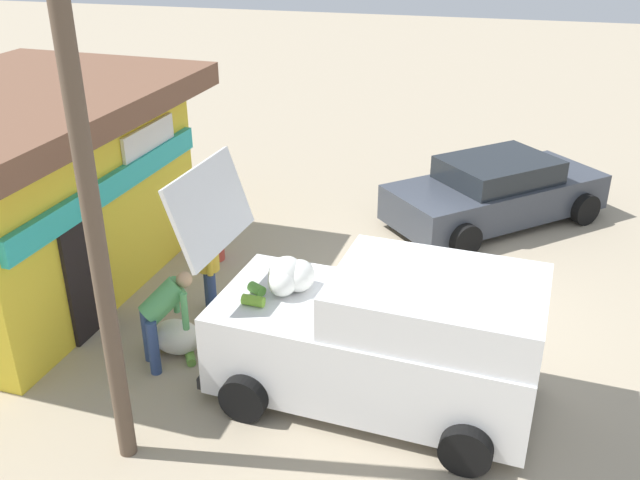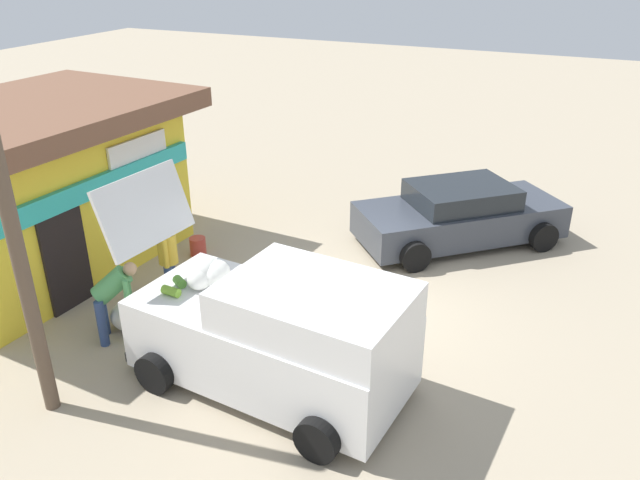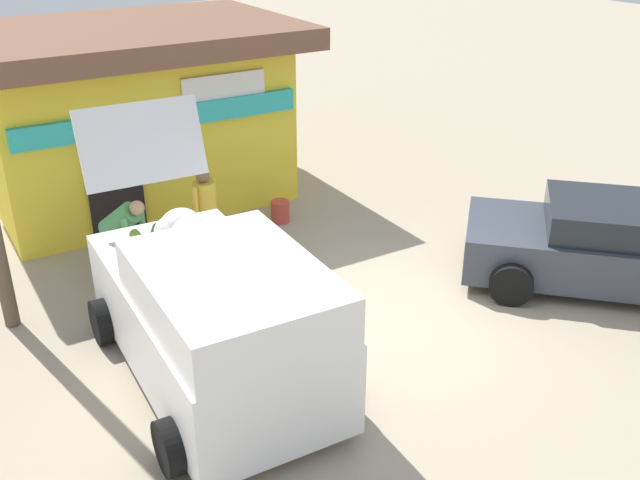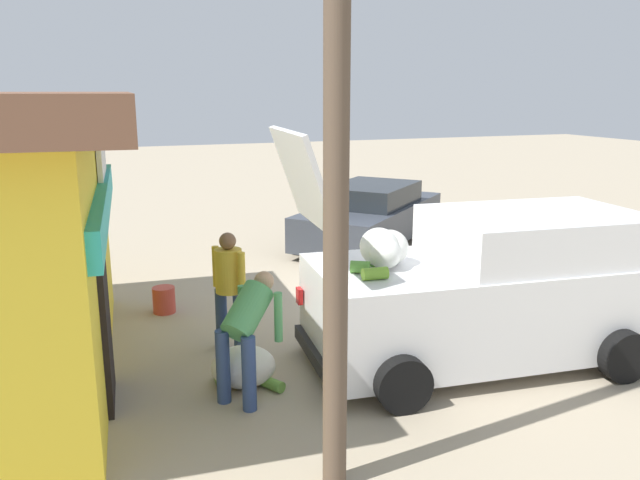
{
  "view_description": "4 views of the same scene",
  "coord_description": "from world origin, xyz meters",
  "px_view_note": "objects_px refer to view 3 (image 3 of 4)",
  "views": [
    {
      "loc": [
        -9.92,
        -0.93,
        5.82
      ],
      "look_at": [
        -0.53,
        1.42,
        1.1
      ],
      "focal_mm": 39.55,
      "sensor_mm": 36.0,
      "label": 1
    },
    {
      "loc": [
        -9.19,
        -3.56,
        5.93
      ],
      "look_at": [
        -0.05,
        0.57,
        1.16
      ],
      "focal_mm": 35.35,
      "sensor_mm": 36.0,
      "label": 2
    },
    {
      "loc": [
        -5.71,
        -6.58,
        5.37
      ],
      "look_at": [
        -0.39,
        1.11,
        0.85
      ],
      "focal_mm": 40.88,
      "sensor_mm": 36.0,
      "label": 3
    },
    {
      "loc": [
        -8.73,
        4.53,
        3.25
      ],
      "look_at": [
        -0.5,
        1.45,
        1.15
      ],
      "focal_mm": 35.29,
      "sensor_mm": 36.0,
      "label": 4
    }
  ],
  "objects_px": {
    "storefront_bar": "(133,112)",
    "parked_sedan": "(617,247)",
    "paint_bucket": "(280,211)",
    "customer_bending": "(120,231)",
    "delivery_van": "(213,313)",
    "vendor_standing": "(205,209)",
    "unloaded_banana_pile": "(143,263)"
  },
  "relations": [
    {
      "from": "parked_sedan",
      "to": "paint_bucket",
      "type": "height_order",
      "value": "parked_sedan"
    },
    {
      "from": "storefront_bar",
      "to": "delivery_van",
      "type": "height_order",
      "value": "storefront_bar"
    },
    {
      "from": "parked_sedan",
      "to": "unloaded_banana_pile",
      "type": "relative_size",
      "value": 5.45
    },
    {
      "from": "storefront_bar",
      "to": "paint_bucket",
      "type": "height_order",
      "value": "storefront_bar"
    },
    {
      "from": "delivery_van",
      "to": "parked_sedan",
      "type": "height_order",
      "value": "delivery_van"
    },
    {
      "from": "paint_bucket",
      "to": "customer_bending",
      "type": "bearing_deg",
      "value": -170.56
    },
    {
      "from": "storefront_bar",
      "to": "parked_sedan",
      "type": "relative_size",
      "value": 1.4
    },
    {
      "from": "vendor_standing",
      "to": "unloaded_banana_pile",
      "type": "xyz_separation_m",
      "value": [
        -1.05,
        0.09,
        -0.66
      ]
    },
    {
      "from": "storefront_bar",
      "to": "delivery_van",
      "type": "bearing_deg",
      "value": -103.82
    },
    {
      "from": "storefront_bar",
      "to": "delivery_van",
      "type": "distance_m",
      "value": 6.19
    },
    {
      "from": "customer_bending",
      "to": "unloaded_banana_pile",
      "type": "xyz_separation_m",
      "value": [
        0.29,
        -0.02,
        -0.6
      ]
    },
    {
      "from": "parked_sedan",
      "to": "paint_bucket",
      "type": "relative_size",
      "value": 11.27
    },
    {
      "from": "delivery_van",
      "to": "unloaded_banana_pile",
      "type": "bearing_deg",
      "value": 84.61
    },
    {
      "from": "parked_sedan",
      "to": "paint_bucket",
      "type": "xyz_separation_m",
      "value": [
        -2.89,
        4.76,
        -0.42
      ]
    },
    {
      "from": "delivery_van",
      "to": "customer_bending",
      "type": "xyz_separation_m",
      "value": [
        -0.01,
        2.99,
        -0.09
      ]
    },
    {
      "from": "parked_sedan",
      "to": "customer_bending",
      "type": "distance_m",
      "value": 7.33
    },
    {
      "from": "unloaded_banana_pile",
      "to": "delivery_van",
      "type": "bearing_deg",
      "value": -95.39
    },
    {
      "from": "customer_bending",
      "to": "parked_sedan",
      "type": "bearing_deg",
      "value": -35.44
    },
    {
      "from": "delivery_van",
      "to": "customer_bending",
      "type": "relative_size",
      "value": 3.35
    },
    {
      "from": "parked_sedan",
      "to": "unloaded_banana_pile",
      "type": "bearing_deg",
      "value": 143.35
    },
    {
      "from": "vendor_standing",
      "to": "unloaded_banana_pile",
      "type": "bearing_deg",
      "value": 175.03
    },
    {
      "from": "vendor_standing",
      "to": "paint_bucket",
      "type": "distance_m",
      "value": 1.97
    },
    {
      "from": "delivery_van",
      "to": "parked_sedan",
      "type": "xyz_separation_m",
      "value": [
        5.96,
        -1.26,
        -0.3
      ]
    },
    {
      "from": "delivery_van",
      "to": "paint_bucket",
      "type": "height_order",
      "value": "delivery_van"
    },
    {
      "from": "delivery_van",
      "to": "vendor_standing",
      "type": "bearing_deg",
      "value": 65.16
    },
    {
      "from": "storefront_bar",
      "to": "customer_bending",
      "type": "height_order",
      "value": "storefront_bar"
    },
    {
      "from": "parked_sedan",
      "to": "vendor_standing",
      "type": "height_order",
      "value": "vendor_standing"
    },
    {
      "from": "customer_bending",
      "to": "storefront_bar",
      "type": "bearing_deg",
      "value": 63.56
    },
    {
      "from": "customer_bending",
      "to": "paint_bucket",
      "type": "xyz_separation_m",
      "value": [
        3.08,
        0.51,
        -0.63
      ]
    },
    {
      "from": "storefront_bar",
      "to": "unloaded_banana_pile",
      "type": "relative_size",
      "value": 7.65
    },
    {
      "from": "storefront_bar",
      "to": "unloaded_banana_pile",
      "type": "height_order",
      "value": "storefront_bar"
    },
    {
      "from": "delivery_van",
      "to": "customer_bending",
      "type": "distance_m",
      "value": 2.99
    }
  ]
}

